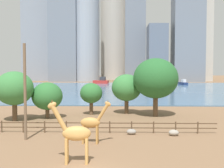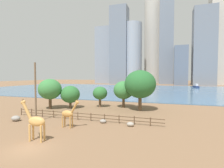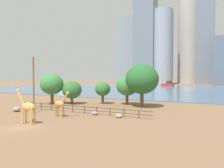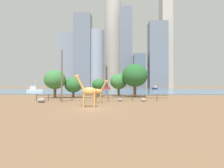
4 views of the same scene
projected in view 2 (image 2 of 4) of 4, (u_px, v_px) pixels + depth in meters
ground_plane at (142, 90)px, 93.72m from camera, size 400.00×400.00×0.00m
harbor_water at (141, 90)px, 90.87m from camera, size 180.00×86.00×0.20m
giraffe_tall at (35, 121)px, 19.77m from camera, size 3.29×0.97×4.79m
giraffe_companion at (68, 114)px, 24.88m from camera, size 3.00×0.87×4.15m
utility_pole at (35, 92)px, 27.95m from camera, size 0.28×0.28×9.54m
boulder_near_fence at (103, 121)px, 27.34m from camera, size 1.02×0.78×0.59m
boulder_by_pole at (16, 118)px, 28.58m from camera, size 1.51×1.18×0.89m
boulder_small at (130, 124)px, 25.58m from camera, size 1.08×0.84×0.63m
enclosure_fence at (81, 116)px, 29.14m from camera, size 26.12×0.14×1.30m
tree_left_large at (124, 90)px, 40.51m from camera, size 4.67×4.67×6.20m
tree_center_broad at (70, 94)px, 39.69m from camera, size 4.33×4.33×5.14m
tree_right_tall at (50, 89)px, 38.93m from camera, size 5.08×5.08×6.72m
tree_left_small at (100, 93)px, 41.18m from camera, size 3.42×3.42×4.86m
tree_right_small at (140, 84)px, 36.81m from camera, size 6.59×6.59×8.62m
boat_ferry at (196, 86)px, 105.81m from camera, size 3.21×5.72×2.38m
boat_sailboat at (57, 91)px, 72.69m from camera, size 6.33×4.45×5.38m
boat_tug at (140, 84)px, 126.16m from camera, size 7.53×4.04×6.43m
skyline_tower_needle at (119, 46)px, 157.39m from camera, size 15.38×12.85×68.81m
skyline_block_central at (204, 47)px, 132.70m from camera, size 16.06×12.64×59.09m
skyline_tower_glass at (181, 66)px, 139.31m from camera, size 10.10×15.67×30.70m
skyline_block_left at (133, 54)px, 157.33m from camera, size 16.66×16.66×54.33m
skyline_block_right at (153, 36)px, 176.13m from camera, size 17.23×17.23×94.76m
skyline_tower_short at (167, 39)px, 155.27m from camera, size 11.94×10.29×79.77m
skyline_block_wide at (105, 56)px, 172.72m from camera, size 17.21×12.86×54.79m
skyline_tower_far at (216, 27)px, 140.17m from camera, size 9.61×14.99×93.66m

